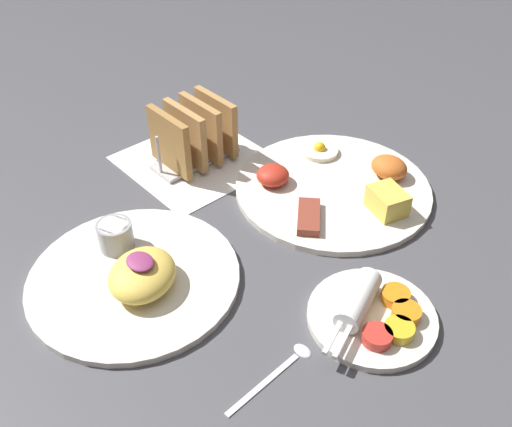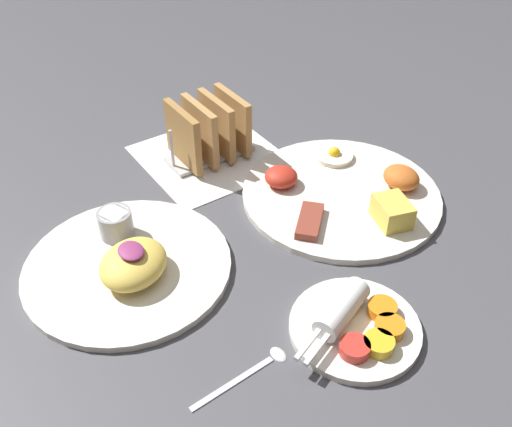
{
  "view_description": "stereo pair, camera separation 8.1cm",
  "coord_description": "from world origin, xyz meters",
  "px_view_note": "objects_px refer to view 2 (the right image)",
  "views": [
    {
      "loc": [
        0.47,
        -0.37,
        0.55
      ],
      "look_at": [
        -0.0,
        0.05,
        0.03
      ],
      "focal_mm": 40.0,
      "sensor_mm": 36.0,
      "label": 1
    },
    {
      "loc": [
        0.52,
        -0.31,
        0.55
      ],
      "look_at": [
        -0.0,
        0.05,
        0.03
      ],
      "focal_mm": 40.0,
      "sensor_mm": 36.0,
      "label": 2
    }
  ],
  "objects_px": {
    "plate_breakfast": "(344,192)",
    "toast_rack": "(209,131)",
    "plate_foreground": "(128,262)",
    "plate_condiments": "(355,325)"
  },
  "relations": [
    {
      "from": "plate_foreground",
      "to": "toast_rack",
      "type": "bearing_deg",
      "value": 127.08
    },
    {
      "from": "plate_breakfast",
      "to": "plate_condiments",
      "type": "bearing_deg",
      "value": -38.57
    },
    {
      "from": "plate_breakfast",
      "to": "toast_rack",
      "type": "bearing_deg",
      "value": -152.41
    },
    {
      "from": "plate_condiments",
      "to": "toast_rack",
      "type": "bearing_deg",
      "value": 173.07
    },
    {
      "from": "plate_foreground",
      "to": "toast_rack",
      "type": "xyz_separation_m",
      "value": [
        -0.17,
        0.23,
        0.04
      ]
    },
    {
      "from": "plate_foreground",
      "to": "toast_rack",
      "type": "height_order",
      "value": "toast_rack"
    },
    {
      "from": "plate_condiments",
      "to": "toast_rack",
      "type": "relative_size",
      "value": 1.2
    },
    {
      "from": "plate_breakfast",
      "to": "plate_foreground",
      "type": "distance_m",
      "value": 0.35
    },
    {
      "from": "plate_condiments",
      "to": "toast_rack",
      "type": "xyz_separation_m",
      "value": [
        -0.43,
        0.05,
        0.04
      ]
    },
    {
      "from": "plate_breakfast",
      "to": "toast_rack",
      "type": "distance_m",
      "value": 0.25
    }
  ]
}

